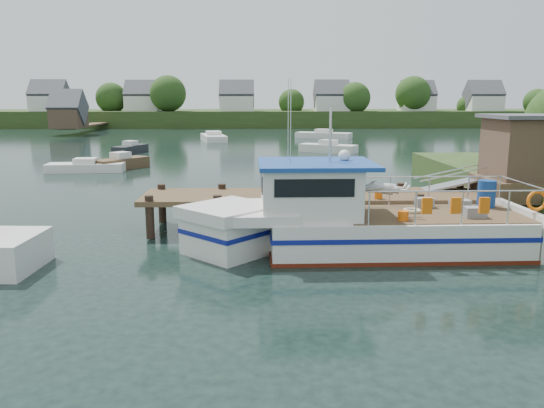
{
  "coord_description": "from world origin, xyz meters",
  "views": [
    {
      "loc": [
        -1.57,
        -20.46,
        5.08
      ],
      "look_at": [
        -1.0,
        -1.5,
        1.3
      ],
      "focal_mm": 35.0,
      "sensor_mm": 36.0,
      "label": 1
    }
  ],
  "objects_px": {
    "moored_a": "(86,167)",
    "moored_b": "(328,148)",
    "moored_c": "(532,156)",
    "moored_e": "(130,149)",
    "dock": "(461,172)",
    "lobster_boat": "(352,222)",
    "moored_far": "(324,135)",
    "moored_d": "(214,137)",
    "moored_rowboat": "(121,163)"
  },
  "relations": [
    {
      "from": "moored_c",
      "to": "moored_e",
      "type": "xyz_separation_m",
      "value": [
        -34.69,
        7.36,
        -0.01
      ]
    },
    {
      "from": "moored_b",
      "to": "moored_c",
      "type": "height_order",
      "value": "moored_c"
    },
    {
      "from": "dock",
      "to": "lobster_boat",
      "type": "xyz_separation_m",
      "value": [
        -4.88,
        -3.32,
        -1.2
      ]
    },
    {
      "from": "moored_a",
      "to": "moored_b",
      "type": "distance_m",
      "value": 23.14
    },
    {
      "from": "dock",
      "to": "moored_d",
      "type": "bearing_deg",
      "value": 106.61
    },
    {
      "from": "dock",
      "to": "moored_b",
      "type": "relative_size",
      "value": 2.95
    },
    {
      "from": "moored_d",
      "to": "moored_e",
      "type": "height_order",
      "value": "moored_d"
    },
    {
      "from": "lobster_boat",
      "to": "moored_e",
      "type": "height_order",
      "value": "lobster_boat"
    },
    {
      "from": "lobster_boat",
      "to": "moored_d",
      "type": "relative_size",
      "value": 1.61
    },
    {
      "from": "moored_c",
      "to": "dock",
      "type": "bearing_deg",
      "value": -133.56
    },
    {
      "from": "moored_b",
      "to": "moored_e",
      "type": "height_order",
      "value": "moored_b"
    },
    {
      "from": "dock",
      "to": "lobster_boat",
      "type": "distance_m",
      "value": 6.02
    },
    {
      "from": "moored_d",
      "to": "moored_b",
      "type": "bearing_deg",
      "value": -31.2
    },
    {
      "from": "dock",
      "to": "moored_b",
      "type": "height_order",
      "value": "dock"
    },
    {
      "from": "moored_far",
      "to": "moored_rowboat",
      "type": "bearing_deg",
      "value": -113.53
    },
    {
      "from": "moored_a",
      "to": "moored_e",
      "type": "height_order",
      "value": "moored_e"
    },
    {
      "from": "moored_rowboat",
      "to": "moored_a",
      "type": "height_order",
      "value": "moored_rowboat"
    },
    {
      "from": "moored_far",
      "to": "moored_c",
      "type": "xyz_separation_m",
      "value": [
        14.05,
        -25.88,
        0.01
      ]
    },
    {
      "from": "moored_rowboat",
      "to": "moored_e",
      "type": "xyz_separation_m",
      "value": [
        -1.95,
        11.46,
        -0.02
      ]
    },
    {
      "from": "dock",
      "to": "moored_c",
      "type": "bearing_deg",
      "value": 56.92
    },
    {
      "from": "dock",
      "to": "moored_e",
      "type": "height_order",
      "value": "dock"
    },
    {
      "from": "dock",
      "to": "moored_far",
      "type": "relative_size",
      "value": 2.22
    },
    {
      "from": "moored_far",
      "to": "moored_e",
      "type": "relative_size",
      "value": 1.65
    },
    {
      "from": "dock",
      "to": "moored_far",
      "type": "xyz_separation_m",
      "value": [
        0.68,
        48.49,
        -1.79
      ]
    },
    {
      "from": "moored_b",
      "to": "moored_d",
      "type": "relative_size",
      "value": 0.75
    },
    {
      "from": "moored_c",
      "to": "moored_a",
      "type": "bearing_deg",
      "value": 178.64
    },
    {
      "from": "lobster_boat",
      "to": "moored_rowboat",
      "type": "distance_m",
      "value": 25.49
    },
    {
      "from": "moored_rowboat",
      "to": "moored_a",
      "type": "distance_m",
      "value": 2.57
    },
    {
      "from": "moored_a",
      "to": "moored_b",
      "type": "relative_size",
      "value": 0.96
    },
    {
      "from": "moored_c",
      "to": "moored_e",
      "type": "distance_m",
      "value": 35.47
    },
    {
      "from": "moored_far",
      "to": "moored_e",
      "type": "xyz_separation_m",
      "value": [
        -20.65,
        -18.51,
        -0.01
      ]
    },
    {
      "from": "moored_b",
      "to": "moored_e",
      "type": "distance_m",
      "value": 18.81
    },
    {
      "from": "moored_b",
      "to": "moored_a",
      "type": "bearing_deg",
      "value": -149.52
    },
    {
      "from": "dock",
      "to": "moored_a",
      "type": "distance_m",
      "value": 26.41
    },
    {
      "from": "dock",
      "to": "moored_rowboat",
      "type": "height_order",
      "value": "dock"
    },
    {
      "from": "moored_d",
      "to": "moored_far",
      "type": "bearing_deg",
      "value": 34.36
    },
    {
      "from": "moored_a",
      "to": "moored_b",
      "type": "bearing_deg",
      "value": 50.91
    },
    {
      "from": "moored_c",
      "to": "lobster_boat",
      "type": "bearing_deg",
      "value": -137.57
    },
    {
      "from": "lobster_boat",
      "to": "moored_d",
      "type": "bearing_deg",
      "value": 99.29
    },
    {
      "from": "moored_d",
      "to": "moored_e",
      "type": "relative_size",
      "value": 1.65
    },
    {
      "from": "moored_far",
      "to": "moored_b",
      "type": "bearing_deg",
      "value": -87.37
    },
    {
      "from": "moored_c",
      "to": "moored_d",
      "type": "relative_size",
      "value": 1.09
    },
    {
      "from": "dock",
      "to": "moored_a",
      "type": "xyz_separation_m",
      "value": [
        -20.1,
        17.02,
        -1.88
      ]
    },
    {
      "from": "moored_a",
      "to": "moored_e",
      "type": "bearing_deg",
      "value": 105.25
    },
    {
      "from": "moored_a",
      "to": "moored_d",
      "type": "height_order",
      "value": "moored_d"
    },
    {
      "from": "lobster_boat",
      "to": "moored_c",
      "type": "xyz_separation_m",
      "value": [
        19.61,
        25.94,
        -0.58
      ]
    },
    {
      "from": "moored_rowboat",
      "to": "lobster_boat",
      "type": "bearing_deg",
      "value": -83.37
    },
    {
      "from": "moored_e",
      "to": "lobster_boat",
      "type": "bearing_deg",
      "value": -58.13
    },
    {
      "from": "dock",
      "to": "moored_c",
      "type": "distance_m",
      "value": 27.05
    },
    {
      "from": "dock",
      "to": "moored_far",
      "type": "distance_m",
      "value": 48.53
    }
  ]
}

